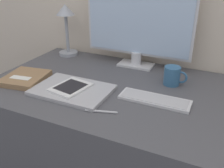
{
  "coord_description": "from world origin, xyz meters",
  "views": [
    {
      "loc": [
        0.43,
        -0.83,
        1.29
      ],
      "look_at": [
        0.02,
        0.07,
        0.82
      ],
      "focal_mm": 40.0,
      "sensor_mm": 36.0,
      "label": 1
    }
  ],
  "objects_px": {
    "ereader": "(71,87)",
    "notebook": "(25,78)",
    "desk_lamp": "(66,23)",
    "laptop": "(72,90)",
    "monitor": "(138,21)",
    "pen": "(101,111)",
    "coffee_mug": "(172,76)",
    "keyboard": "(155,99)"
  },
  "relations": [
    {
      "from": "notebook",
      "to": "pen",
      "type": "relative_size",
      "value": 1.88
    },
    {
      "from": "laptop",
      "to": "notebook",
      "type": "relative_size",
      "value": 1.46
    },
    {
      "from": "keyboard",
      "to": "ereader",
      "type": "distance_m",
      "value": 0.38
    },
    {
      "from": "monitor",
      "to": "laptop",
      "type": "distance_m",
      "value": 0.53
    },
    {
      "from": "keyboard",
      "to": "monitor",
      "type": "bearing_deg",
      "value": 120.91
    },
    {
      "from": "laptop",
      "to": "desk_lamp",
      "type": "height_order",
      "value": "desk_lamp"
    },
    {
      "from": "coffee_mug",
      "to": "ereader",
      "type": "bearing_deg",
      "value": -146.22
    },
    {
      "from": "keyboard",
      "to": "notebook",
      "type": "xyz_separation_m",
      "value": [
        -0.65,
        -0.07,
        0.01
      ]
    },
    {
      "from": "keyboard",
      "to": "pen",
      "type": "relative_size",
      "value": 2.4
    },
    {
      "from": "desk_lamp",
      "to": "laptop",
      "type": "bearing_deg",
      "value": -54.31
    },
    {
      "from": "laptop",
      "to": "pen",
      "type": "bearing_deg",
      "value": -26.95
    },
    {
      "from": "coffee_mug",
      "to": "pen",
      "type": "xyz_separation_m",
      "value": [
        -0.2,
        -0.37,
        -0.04
      ]
    },
    {
      "from": "keyboard",
      "to": "desk_lamp",
      "type": "relative_size",
      "value": 0.96
    },
    {
      "from": "keyboard",
      "to": "desk_lamp",
      "type": "xyz_separation_m",
      "value": [
        -0.68,
        0.36,
        0.2
      ]
    },
    {
      "from": "desk_lamp",
      "to": "keyboard",
      "type": "bearing_deg",
      "value": -27.58
    },
    {
      "from": "notebook",
      "to": "coffee_mug",
      "type": "relative_size",
      "value": 2.12
    },
    {
      "from": "ereader",
      "to": "coffee_mug",
      "type": "height_order",
      "value": "coffee_mug"
    },
    {
      "from": "monitor",
      "to": "notebook",
      "type": "distance_m",
      "value": 0.66
    },
    {
      "from": "ereader",
      "to": "notebook",
      "type": "height_order",
      "value": "same"
    },
    {
      "from": "ereader",
      "to": "notebook",
      "type": "xyz_separation_m",
      "value": [
        -0.28,
        0.0,
        -0.01
      ]
    },
    {
      "from": "laptop",
      "to": "desk_lamp",
      "type": "relative_size",
      "value": 1.1
    },
    {
      "from": "laptop",
      "to": "ereader",
      "type": "xyz_separation_m",
      "value": [
        -0.01,
        -0.0,
        0.01
      ]
    },
    {
      "from": "monitor",
      "to": "desk_lamp",
      "type": "bearing_deg",
      "value": -179.6
    },
    {
      "from": "monitor",
      "to": "notebook",
      "type": "xyz_separation_m",
      "value": [
        -0.44,
        -0.43,
        -0.25
      ]
    },
    {
      "from": "keyboard",
      "to": "ereader",
      "type": "bearing_deg",
      "value": -168.33
    },
    {
      "from": "coffee_mug",
      "to": "pen",
      "type": "relative_size",
      "value": 0.89
    },
    {
      "from": "desk_lamp",
      "to": "pen",
      "type": "bearing_deg",
      "value": -46.19
    },
    {
      "from": "keyboard",
      "to": "pen",
      "type": "bearing_deg",
      "value": -132.78
    },
    {
      "from": "monitor",
      "to": "notebook",
      "type": "relative_size",
      "value": 2.53
    },
    {
      "from": "notebook",
      "to": "ereader",
      "type": "bearing_deg",
      "value": -0.91
    },
    {
      "from": "desk_lamp",
      "to": "pen",
      "type": "xyz_separation_m",
      "value": [
        0.51,
        -0.54,
        -0.2
      ]
    },
    {
      "from": "keyboard",
      "to": "ereader",
      "type": "relative_size",
      "value": 1.6
    },
    {
      "from": "keyboard",
      "to": "coffee_mug",
      "type": "relative_size",
      "value": 2.7
    },
    {
      "from": "monitor",
      "to": "desk_lamp",
      "type": "relative_size",
      "value": 1.91
    },
    {
      "from": "monitor",
      "to": "keyboard",
      "type": "height_order",
      "value": "monitor"
    },
    {
      "from": "monitor",
      "to": "ereader",
      "type": "xyz_separation_m",
      "value": [
        -0.16,
        -0.44,
        -0.24
      ]
    },
    {
      "from": "coffee_mug",
      "to": "monitor",
      "type": "bearing_deg",
      "value": 146.16
    },
    {
      "from": "monitor",
      "to": "laptop",
      "type": "relative_size",
      "value": 1.73
    },
    {
      "from": "pen",
      "to": "keyboard",
      "type": "bearing_deg",
      "value": 47.22
    },
    {
      "from": "monitor",
      "to": "ereader",
      "type": "height_order",
      "value": "monitor"
    },
    {
      "from": "ereader",
      "to": "desk_lamp",
      "type": "relative_size",
      "value": 0.6
    },
    {
      "from": "ereader",
      "to": "pen",
      "type": "distance_m",
      "value": 0.23
    }
  ]
}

